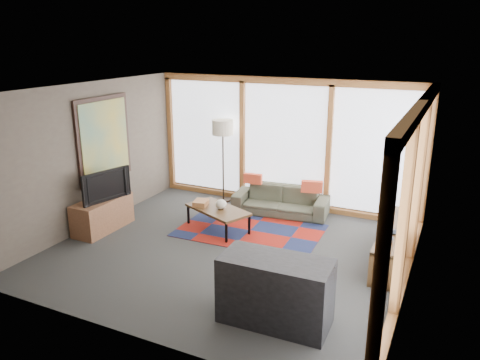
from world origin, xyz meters
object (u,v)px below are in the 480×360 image
at_px(tv_console, 103,214).
at_px(bar_counter, 275,291).
at_px(floor_lamp, 223,161).
at_px(television, 103,185).
at_px(bookshelf, 393,244).
at_px(sofa, 281,201).
at_px(coffee_table, 218,219).

xyz_separation_m(tv_console, bar_counter, (3.85, -1.34, 0.13)).
relative_size(floor_lamp, television, 1.80).
xyz_separation_m(floor_lamp, bookshelf, (3.65, -1.29, -0.61)).
relative_size(sofa, coffee_table, 1.53).
bearing_deg(television, floor_lamp, -12.43).
bearing_deg(tv_console, floor_lamp, 61.83).
xyz_separation_m(sofa, television, (-2.54, -2.12, 0.59)).
relative_size(coffee_table, television, 1.24).
height_order(tv_console, bar_counter, bar_counter).
bearing_deg(bookshelf, sofa, 154.26).
relative_size(sofa, television, 1.91).
bearing_deg(tv_console, sofa, 39.26).
bearing_deg(bar_counter, coffee_table, 129.89).
xyz_separation_m(floor_lamp, television, (-1.17, -2.30, -0.01)).
bearing_deg(sofa, coffee_table, -127.53).
bearing_deg(bookshelf, bar_counter, -113.80).
xyz_separation_m(coffee_table, tv_console, (-1.86, -0.90, 0.09)).
bearing_deg(coffee_table, floor_lamp, 113.82).
distance_m(sofa, bar_counter, 3.68).
height_order(coffee_table, bookshelf, bookshelf).
relative_size(bookshelf, television, 2.16).
height_order(bookshelf, bar_counter, bar_counter).
relative_size(tv_console, television, 1.20).
distance_m(sofa, television, 3.35).
height_order(floor_lamp, bar_counter, floor_lamp).
bearing_deg(sofa, television, -146.59).
height_order(coffee_table, tv_console, tv_console).
distance_m(television, bar_counter, 4.04).
relative_size(tv_console, bar_counter, 0.87).
bearing_deg(bar_counter, sofa, 108.07).
xyz_separation_m(tv_console, television, (0.07, 0.01, 0.57)).
bearing_deg(floor_lamp, television, -116.98).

